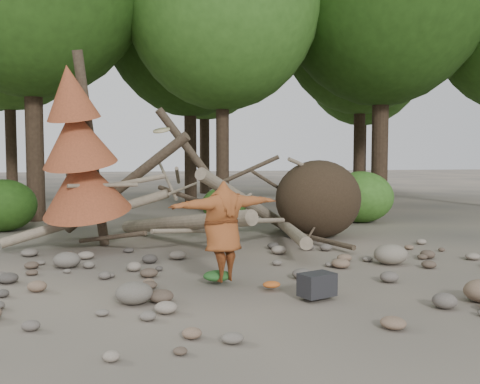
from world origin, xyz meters
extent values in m
plane|color=#514C44|center=(0.00, 0.00, 0.00)|extent=(120.00, 120.00, 0.00)
ellipsoid|color=#332619|center=(2.60, 4.30, 0.99)|extent=(2.20, 1.87, 1.98)
cylinder|color=gray|center=(-1.00, 3.70, 0.55)|extent=(2.61, 5.11, 1.08)
cylinder|color=gray|center=(0.80, 4.20, 0.90)|extent=(3.18, 3.71, 1.90)
cylinder|color=brown|center=(-2.20, 4.60, 1.40)|extent=(3.08, 1.91, 2.49)
cylinder|color=gray|center=(1.60, 3.50, 0.35)|extent=(1.13, 4.98, 0.43)
cylinder|color=brown|center=(-0.30, 4.80, 1.80)|extent=(2.39, 1.03, 2.89)
cylinder|color=gray|center=(-3.00, 4.00, 0.70)|extent=(3.71, 0.86, 1.20)
cylinder|color=#4C3F30|center=(-2.50, 3.50, 0.30)|extent=(1.52, 1.70, 0.49)
cylinder|color=gray|center=(0.20, 4.40, 0.80)|extent=(1.57, 0.85, 0.69)
cylinder|color=#4C3F30|center=(1.80, 4.90, 1.20)|extent=(1.92, 1.25, 1.10)
cylinder|color=gray|center=(-1.20, 4.20, 1.50)|extent=(0.37, 1.42, 0.85)
cylinder|color=#4C3F30|center=(2.20, 3.20, 0.15)|extent=(0.79, 2.54, 0.12)
cylinder|color=gray|center=(-0.80, 3.10, 0.45)|extent=(1.78, 1.11, 0.29)
cylinder|color=#4C3F30|center=(-2.90, 3.80, 2.20)|extent=(0.67, 1.13, 4.35)
cone|color=brown|center=(-3.06, 3.49, 1.50)|extent=(2.06, 2.13, 1.86)
cone|color=brown|center=(-3.16, 3.28, 2.50)|extent=(1.71, 1.78, 1.65)
cone|color=brown|center=(-3.26, 3.09, 3.40)|extent=(1.23, 1.30, 1.41)
cylinder|color=#38281C|center=(-5.00, 9.50, 4.48)|extent=(0.56, 0.56, 8.96)
cylinder|color=#38281C|center=(1.00, 9.20, 3.57)|extent=(0.44, 0.44, 7.14)
cylinder|color=#38281C|center=(7.00, 9.80, 4.72)|extent=(0.60, 0.60, 9.45)
cylinder|color=#38281C|center=(-6.50, 13.50, 3.78)|extent=(0.42, 0.42, 7.56)
ellipsoid|color=#3C7323|center=(-6.50, 13.50, 7.78)|extent=(6.91, 6.91, 7.95)
cylinder|color=#38281C|center=(0.50, 14.20, 4.27)|extent=(0.52, 0.52, 8.54)
cylinder|color=#38281C|center=(8.00, 13.80, 4.06)|extent=(0.50, 0.50, 8.12)
ellipsoid|color=#30611C|center=(8.00, 13.80, 8.35)|extent=(7.42, 7.42, 8.91)
cylinder|color=#38281C|center=(2.00, 20.50, 4.38)|extent=(0.54, 0.54, 8.75)
ellipsoid|color=#3C7323|center=(2.00, 20.50, 9.00)|extent=(8.00, 8.00, 10.00)
cylinder|color=#38281C|center=(11.00, 20.00, 3.92)|extent=(0.46, 0.46, 7.84)
ellipsoid|color=#30611C|center=(11.00, 20.00, 8.06)|extent=(7.17, 7.17, 8.60)
ellipsoid|color=#254C14|center=(-5.50, 7.20, 0.72)|extent=(1.80, 1.80, 1.44)
ellipsoid|color=#30611C|center=(0.80, 7.80, 0.56)|extent=(1.40, 1.40, 1.12)
ellipsoid|color=#3C7323|center=(5.00, 7.00, 0.80)|extent=(2.00, 2.00, 1.60)
imported|color=brown|center=(-0.64, -0.10, 0.89)|extent=(2.05, 1.24, 1.62)
cylinder|color=tan|center=(-1.61, -0.24, 2.48)|extent=(0.29, 0.30, 0.13)
cube|color=black|center=(0.55, -1.23, 0.17)|extent=(0.59, 0.49, 0.33)
ellipsoid|color=#275A24|center=(-0.71, 0.02, 0.09)|extent=(0.46, 0.39, 0.17)
ellipsoid|color=#B8561F|center=(0.04, -0.59, 0.05)|extent=(0.28, 0.23, 0.10)
ellipsoid|color=#655E54|center=(-2.06, -0.90, 0.16)|extent=(0.53, 0.48, 0.32)
ellipsoid|color=gray|center=(2.82, 0.88, 0.20)|extent=(0.65, 0.59, 0.39)
ellipsoid|color=#696258|center=(-3.26, 1.83, 0.15)|extent=(0.50, 0.45, 0.30)
camera|label=1|loc=(-2.12, -8.48, 2.11)|focal=40.00mm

